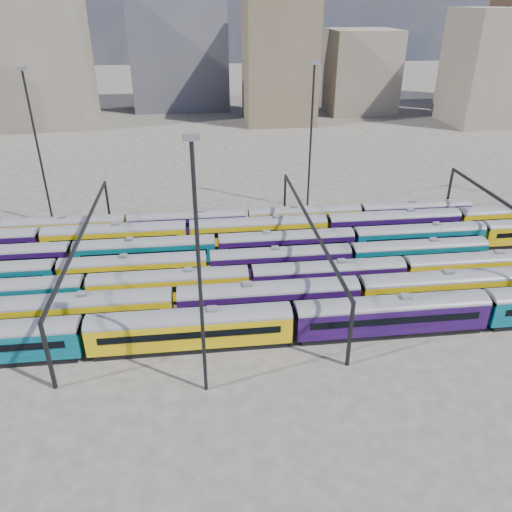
{
  "coord_description": "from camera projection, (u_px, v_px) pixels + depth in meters",
  "views": [
    {
      "loc": [
        -4.51,
        -60.3,
        34.82
      ],
      "look_at": [
        2.63,
        0.31,
        3.0
      ],
      "focal_mm": 35.0,
      "sensor_mm": 36.0,
      "label": 1
    }
  ],
  "objects": [
    {
      "name": "rake_0",
      "position": [
        293.0,
        318.0,
        55.62
      ],
      "size": [
        135.85,
        3.31,
        5.59
      ],
      "color": "black",
      "rests_on": "ground"
    },
    {
      "name": "rake_6",
      "position": [
        188.0,
        221.0,
        81.02
      ],
      "size": [
        95.96,
        2.81,
        4.72
      ],
      "color": "black",
      "rests_on": "ground"
    },
    {
      "name": "gantry_1",
      "position": [
        83.0,
        241.0,
        64.45
      ],
      "size": [
        0.35,
        40.35,
        8.03
      ],
      "color": "black",
      "rests_on": "ground"
    },
    {
      "name": "mast_2",
      "position": [
        199.0,
        267.0,
        43.32
      ],
      "size": [
        1.4,
        0.5,
        25.6
      ],
      "color": "black",
      "rests_on": "ground"
    },
    {
      "name": "gantry_2",
      "position": [
        310.0,
        229.0,
        67.57
      ],
      "size": [
        0.35,
        40.35,
        8.03
      ],
      "color": "black",
      "rests_on": "ground"
    },
    {
      "name": "mast_1",
      "position": [
        37.0,
        144.0,
        79.46
      ],
      "size": [
        1.4,
        0.5,
        25.6
      ],
      "color": "black",
      "rests_on": "ground"
    },
    {
      "name": "rake_2",
      "position": [
        328.0,
        273.0,
        65.24
      ],
      "size": [
        102.43,
        3.0,
        5.05
      ],
      "color": "black",
      "rests_on": "ground"
    },
    {
      "name": "mast_3",
      "position": [
        311.0,
        133.0,
        85.9
      ],
      "size": [
        1.4,
        0.5,
        25.6
      ],
      "color": "black",
      "rests_on": "ground"
    },
    {
      "name": "rake_3",
      "position": [
        134.0,
        267.0,
        67.03
      ],
      "size": [
        99.39,
        2.91,
        4.9
      ],
      "color": "black",
      "rests_on": "ground"
    },
    {
      "name": "ground",
      "position": [
        238.0,
        277.0,
        69.67
      ],
      "size": [
        500.0,
        500.0,
        0.0
      ],
      "primitive_type": "plane",
      "color": "#413C37",
      "rests_on": "ground"
    },
    {
      "name": "rake_1",
      "position": [
        175.0,
        302.0,
        58.68
      ],
      "size": [
        133.1,
        3.24,
        5.47
      ],
      "color": "black",
      "rests_on": "ground"
    },
    {
      "name": "rake_5",
      "position": [
        188.0,
        231.0,
        76.47
      ],
      "size": [
        130.21,
        3.17,
        5.35
      ],
      "color": "black",
      "rests_on": "ground"
    },
    {
      "name": "rake_4",
      "position": [
        286.0,
        242.0,
        73.65
      ],
      "size": [
        101.93,
        2.99,
        5.03
      ],
      "color": "black",
      "rests_on": "ground"
    }
  ]
}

